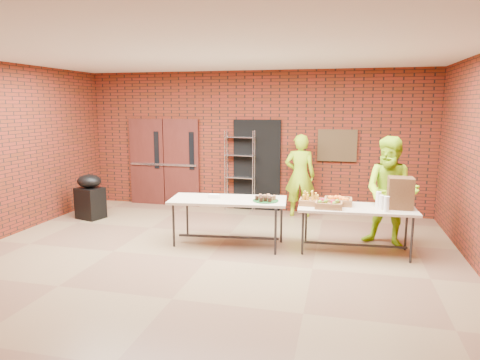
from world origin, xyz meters
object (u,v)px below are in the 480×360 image
(volunteer_woman, at_px, (300,175))
(covered_grill, at_px, (90,196))
(table_right, at_px, (356,211))
(wire_rack, at_px, (240,171))
(coffee_dispenser, at_px, (400,193))
(table_left, at_px, (228,203))
(volunteer_man, at_px, (391,192))

(volunteer_woman, bearing_deg, covered_grill, 12.26)
(volunteer_woman, bearing_deg, table_right, 113.72)
(wire_rack, distance_m, coffee_dispenser, 3.98)
(table_left, height_order, covered_grill, covered_grill)
(covered_grill, bearing_deg, volunteer_woman, 33.35)
(table_left, height_order, volunteer_woman, volunteer_woman)
(covered_grill, bearing_deg, volunteer_man, 13.04)
(wire_rack, height_order, volunteer_woman, wire_rack)
(coffee_dispenser, bearing_deg, volunteer_woman, 130.84)
(volunteer_man, bearing_deg, wire_rack, 166.05)
(table_right, height_order, covered_grill, covered_grill)
(coffee_dispenser, xyz_separation_m, covered_grill, (-6.19, 0.83, -0.55))
(coffee_dispenser, bearing_deg, table_left, -176.38)
(covered_grill, relative_size, volunteer_man, 0.50)
(wire_rack, bearing_deg, table_right, -37.92)
(wire_rack, relative_size, coffee_dispenser, 3.66)
(wire_rack, relative_size, covered_grill, 1.93)
(wire_rack, xyz_separation_m, coffee_dispenser, (3.23, -2.33, 0.10))
(covered_grill, height_order, volunteer_man, volunteer_man)
(table_left, height_order, volunteer_man, volunteer_man)
(covered_grill, bearing_deg, table_left, 0.33)
(table_left, relative_size, volunteer_man, 1.09)
(table_right, bearing_deg, volunteer_woman, 114.34)
(table_right, distance_m, volunteer_woman, 2.47)
(table_left, bearing_deg, volunteer_woman, 60.04)
(coffee_dispenser, bearing_deg, table_right, -173.71)
(coffee_dispenser, distance_m, covered_grill, 6.27)
(wire_rack, xyz_separation_m, volunteer_woman, (1.41, -0.22, -0.02))
(covered_grill, distance_m, volunteer_man, 6.13)
(covered_grill, distance_m, volunteer_woman, 4.57)
(table_right, bearing_deg, table_left, 179.39)
(covered_grill, xyz_separation_m, volunteer_man, (6.09, -0.43, 0.47))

